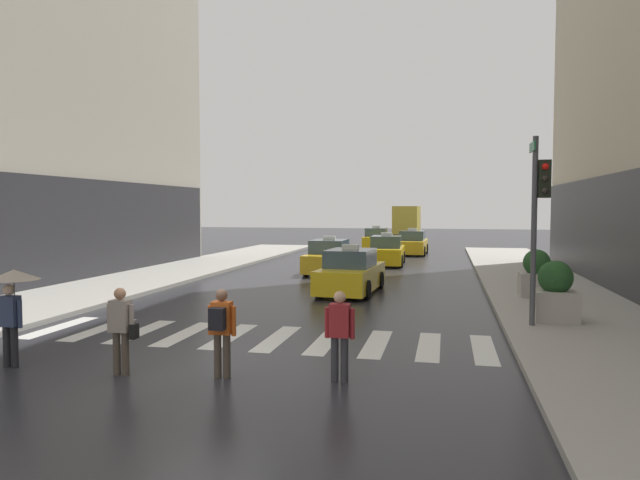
{
  "coord_description": "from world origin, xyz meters",
  "views": [
    {
      "loc": [
        4.55,
        -9.99,
        3.13
      ],
      "look_at": [
        0.55,
        8.0,
        2.11
      ],
      "focal_mm": 31.93,
      "sensor_mm": 36.0,
      "label": 1
    }
  ],
  "objects": [
    {
      "name": "ground_plane",
      "position": [
        0.0,
        0.0,
        0.0
      ],
      "size": [
        160.0,
        160.0,
        0.0
      ],
      "primitive_type": "plane",
      "color": "#26262B"
    },
    {
      "name": "crosswalk_markings",
      "position": [
        0.0,
        3.0,
        0.0
      ],
      "size": [
        11.3,
        2.8,
        0.01
      ],
      "color": "silver",
      "rests_on": "ground"
    },
    {
      "name": "traffic_light_pole",
      "position": [
        6.82,
        5.24,
        3.26
      ],
      "size": [
        0.44,
        0.84,
        4.8
      ],
      "color": "#47474C",
      "rests_on": "curb_right"
    },
    {
      "name": "taxi_lead",
      "position": [
        1.11,
        10.81,
        0.72
      ],
      "size": [
        2.13,
        4.63,
        1.8
      ],
      "color": "yellow",
      "rests_on": "ground"
    },
    {
      "name": "taxi_second",
      "position": [
        -0.97,
        17.0,
        0.72
      ],
      "size": [
        1.96,
        4.56,
        1.8
      ],
      "color": "gold",
      "rests_on": "ground"
    },
    {
      "name": "taxi_third",
      "position": [
        1.32,
        21.63,
        0.72
      ],
      "size": [
        2.03,
        4.59,
        1.8
      ],
      "color": "yellow",
      "rests_on": "ground"
    },
    {
      "name": "taxi_fourth",
      "position": [
        2.31,
        29.19,
        0.72
      ],
      "size": [
        2.04,
        4.59,
        1.8
      ],
      "color": "gold",
      "rests_on": "ground"
    },
    {
      "name": "taxi_fifth",
      "position": [
        -0.78,
        34.39,
        0.72
      ],
      "size": [
        2.03,
        4.59,
        1.8
      ],
      "color": "yellow",
      "rests_on": "ground"
    },
    {
      "name": "box_truck",
      "position": [
        1.01,
        44.05,
        1.85
      ],
      "size": [
        2.4,
        7.58,
        3.35
      ],
      "color": "#2D2D2D",
      "rests_on": "ground"
    },
    {
      "name": "pedestrian_with_umbrella",
      "position": [
        -3.73,
        -0.52,
        1.52
      ],
      "size": [
        0.96,
        0.96,
        1.94
      ],
      "color": "black",
      "rests_on": "ground"
    },
    {
      "name": "pedestrian_with_backpack",
      "position": [
        0.53,
        -0.29,
        0.97
      ],
      "size": [
        0.55,
        0.43,
        1.65
      ],
      "color": "#473D33",
      "rests_on": "ground"
    },
    {
      "name": "pedestrian_with_handbag",
      "position": [
        -1.38,
        -0.5,
        0.93
      ],
      "size": [
        0.6,
        0.24,
        1.65
      ],
      "color": "#473D33",
      "rests_on": "ground"
    },
    {
      "name": "pedestrian_plain_coat",
      "position": [
        2.7,
        -0.03,
        0.94
      ],
      "size": [
        0.55,
        0.24,
        1.65
      ],
      "color": "#333338",
      "rests_on": "ground"
    },
    {
      "name": "planter_near_corner",
      "position": [
        7.4,
        6.04,
        0.87
      ],
      "size": [
        1.1,
        1.1,
        1.6
      ],
      "color": "#A8A399",
      "rests_on": "curb_right"
    },
    {
      "name": "planter_mid_block",
      "position": [
        7.56,
        10.31,
        0.87
      ],
      "size": [
        1.1,
        1.1,
        1.6
      ],
      "color": "#A8A399",
      "rests_on": "curb_right"
    }
  ]
}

